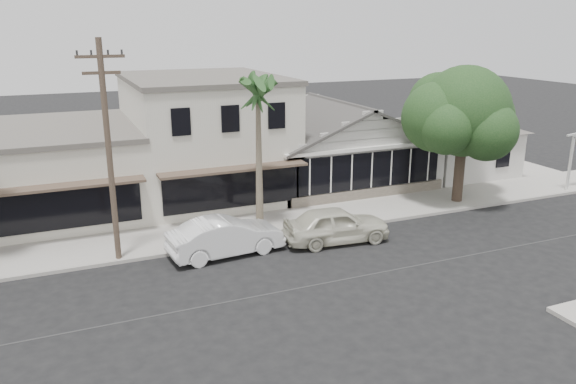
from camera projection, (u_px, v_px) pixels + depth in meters
name	position (u px, v px, depth m)	size (l,w,h in m)	color
ground	(371.00, 274.00, 22.09)	(140.00, 140.00, 0.00)	black
sidewalk_north	(138.00, 243.00, 25.04)	(90.00, 3.50, 0.15)	#9E9991
corner_shop	(338.00, 141.00, 34.22)	(10.40, 8.60, 5.10)	silver
side_cottage	(455.00, 151.00, 36.74)	(6.00, 6.00, 3.00)	silver
row_building_near	(205.00, 138.00, 31.95)	(8.00, 10.00, 6.50)	beige
row_building_midnear	(36.00, 173.00, 28.92)	(10.00, 10.00, 4.20)	silver
utility_pole	(109.00, 148.00, 21.95)	(1.80, 0.24, 9.00)	brown
car_0	(336.00, 225.00, 25.19)	(1.93, 4.80, 1.63)	beige
car_1	(226.00, 237.00, 23.79)	(1.72, 4.92, 1.62)	white
shade_tree	(461.00, 114.00, 29.70)	(6.74, 6.09, 7.48)	#4C3D2E
palm_east	(258.00, 92.00, 24.61)	(3.17, 3.17, 7.75)	#726651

